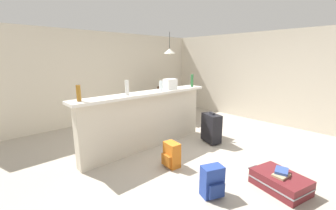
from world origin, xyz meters
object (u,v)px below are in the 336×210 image
at_px(bottle_clear, 161,86).
at_px(backpack_orange, 171,155).
at_px(dining_chair_far_side, 161,98).
at_px(pendant_lamp, 170,51).
at_px(dining_chair_near_partition, 183,105).
at_px(book_stack, 281,173).
at_px(dining_table, 171,97).
at_px(backpack_blue, 212,182).
at_px(suitcase_upright_black, 211,128).
at_px(bottle_green, 192,81).
at_px(grocery_bag, 170,84).
at_px(bottle_white, 127,88).
at_px(bottle_amber, 79,93).
at_px(suitcase_flat_maroon, 280,182).

relative_size(bottle_clear, backpack_orange, 0.48).
relative_size(dining_chair_far_side, pendant_lamp, 1.45).
relative_size(dining_chair_near_partition, book_stack, 2.98).
relative_size(dining_table, backpack_blue, 2.62).
height_order(pendant_lamp, suitcase_upright_black, pendant_lamp).
xyz_separation_m(dining_table, backpack_blue, (-2.23, -3.13, -0.44)).
xyz_separation_m(bottle_green, dining_table, (0.64, 1.36, -0.64)).
height_order(suitcase_upright_black, backpack_orange, suitcase_upright_black).
relative_size(grocery_bag, dining_chair_near_partition, 0.28).
xyz_separation_m(bottle_white, dining_chair_near_partition, (2.26, 0.73, -0.76)).
relative_size(backpack_blue, backpack_orange, 1.00).
bearing_deg(book_stack, bottle_white, 111.01).
height_order(dining_chair_far_side, suitcase_upright_black, dining_chair_far_side).
xyz_separation_m(bottle_white, pendant_lamp, (2.29, 1.33, 0.70)).
bearing_deg(bottle_clear, backpack_blue, -111.26).
bearing_deg(suitcase_upright_black, grocery_bag, 127.81).
xyz_separation_m(bottle_amber, bottle_clear, (1.66, -0.02, -0.03)).
bearing_deg(suitcase_flat_maroon, bottle_amber, 126.21).
height_order(bottle_green, suitcase_flat_maroon, bottle_green).
xyz_separation_m(suitcase_flat_maroon, book_stack, (-0.01, -0.01, 0.14)).
bearing_deg(pendant_lamp, grocery_bag, -132.86).
distance_m(bottle_amber, grocery_bag, 1.92).
distance_m(bottle_amber, dining_table, 3.48).
bearing_deg(dining_chair_far_side, pendant_lamp, -102.76).
xyz_separation_m(bottle_green, backpack_orange, (-1.44, -0.82, -1.08)).
bearing_deg(bottle_white, suitcase_flat_maroon, -68.77).
bearing_deg(suitcase_upright_black, backpack_blue, -143.34).
height_order(dining_chair_far_side, pendant_lamp, pendant_lamp).
relative_size(bottle_clear, bottle_green, 0.69).
height_order(dining_table, suitcase_upright_black, dining_table).
distance_m(dining_chair_near_partition, pendant_lamp, 1.58).
height_order(bottle_clear, suitcase_flat_maroon, bottle_clear).
distance_m(bottle_green, suitcase_upright_black, 1.15).
distance_m(suitcase_flat_maroon, backpack_orange, 1.64).
xyz_separation_m(suitcase_upright_black, book_stack, (-0.70, -1.69, -0.08)).
bearing_deg(bottle_green, backpack_orange, -150.22).
relative_size(bottle_amber, bottle_white, 0.94).
distance_m(grocery_bag, backpack_blue, 2.33).
xyz_separation_m(bottle_green, grocery_bag, (-0.63, 0.07, -0.03)).
relative_size(bottle_clear, dining_chair_far_side, 0.22).
bearing_deg(backpack_blue, bottle_white, 93.20).
bearing_deg(dining_chair_far_side, suitcase_upright_black, -107.32).
bearing_deg(suitcase_flat_maroon, backpack_blue, 145.99).
xyz_separation_m(bottle_green, suitcase_upright_black, (-0.08, -0.64, -0.96)).
xyz_separation_m(bottle_white, suitcase_flat_maroon, (0.92, -2.38, -1.17)).
relative_size(dining_table, pendant_lamp, 1.72).
height_order(dining_chair_near_partition, suitcase_upright_black, dining_chair_near_partition).
height_order(bottle_white, suitcase_upright_black, bottle_white).
bearing_deg(book_stack, bottle_green, 71.43).
relative_size(pendant_lamp, backpack_blue, 1.52).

